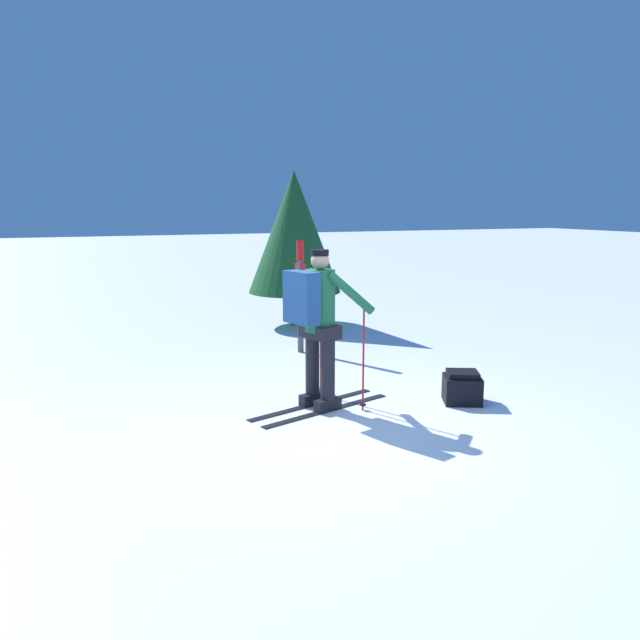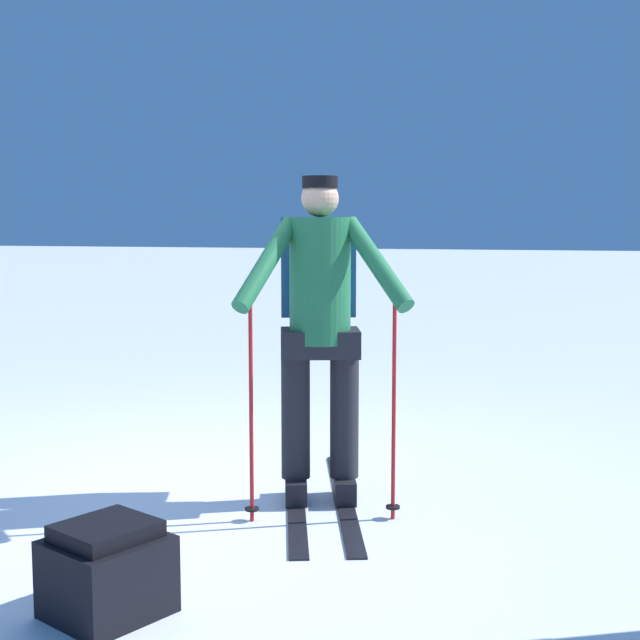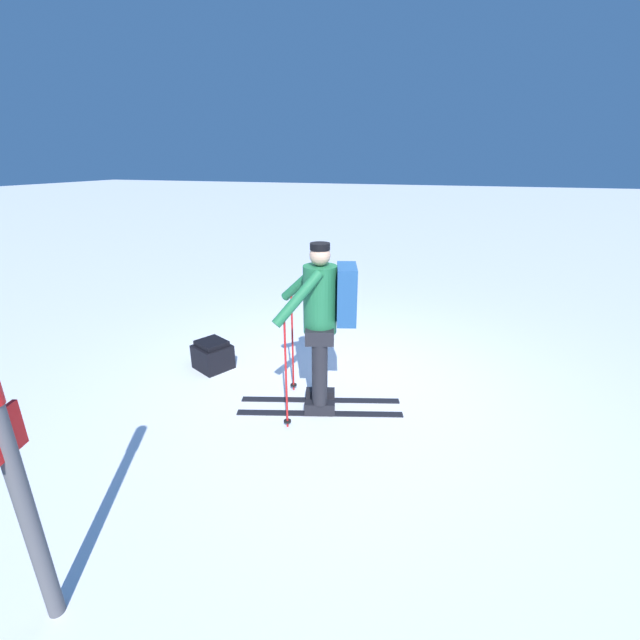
# 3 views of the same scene
# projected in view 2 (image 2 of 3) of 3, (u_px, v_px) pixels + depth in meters

# --- Properties ---
(ground_plane) EXTENTS (80.00, 80.00, 0.00)m
(ground_plane) POSITION_uv_depth(u_px,v_px,m) (218.00, 490.00, 4.87)
(ground_plane) COLOR white
(skier) EXTENTS (0.94, 1.68, 1.69)m
(skier) POSITION_uv_depth(u_px,v_px,m) (320.00, 315.00, 4.61)
(skier) COLOR black
(skier) RESTS_ON ground_plane
(dropped_backpack) EXTENTS (0.51, 0.52, 0.35)m
(dropped_backpack) POSITION_uv_depth(u_px,v_px,m) (107.00, 571.00, 3.31)
(dropped_backpack) COLOR black
(dropped_backpack) RESTS_ON ground_plane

